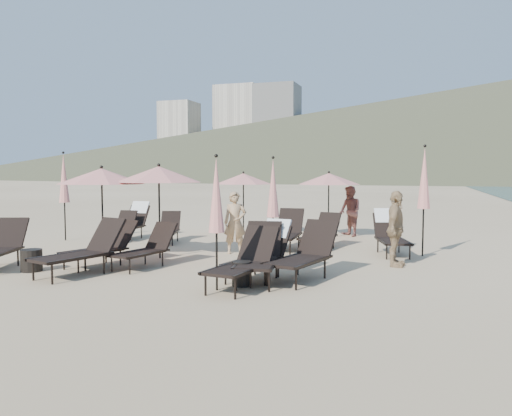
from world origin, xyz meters
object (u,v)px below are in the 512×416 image
(lounger_5, at_px, (304,253))
(lounger_7, at_px, (131,221))
(lounger_2, at_px, (82,249))
(beachgoer_c, at_px, (396,229))
(umbrella_closed_0, at_px, (216,196))
(umbrella_closed_3, at_px, (273,189))
(beachgoer_b, at_px, (350,211))
(lounger_10, at_px, (321,233))
(lounger_11, at_px, (390,233))
(lounger_4, at_px, (244,260))
(umbrella_closed_1, at_px, (424,179))
(umbrella_open_0, at_px, (102,176))
(umbrella_open_1, at_px, (159,174))
(lounger_6, at_px, (119,227))
(lounger_13, at_px, (260,255))
(lounger_1, at_px, (103,245))
(side_table_1, at_px, (242,273))
(lounger_8, at_px, (168,228))
(umbrella_open_2, at_px, (243,179))
(lounger_3, at_px, (146,247))
(umbrella_open_3, at_px, (329,179))
(lounger_9, at_px, (286,231))
(lounger_12, at_px, (263,251))
(beachgoer_a, at_px, (235,223))
(side_table_0, at_px, (31,260))
(umbrella_closed_2, at_px, (64,179))

(lounger_5, xyz_separation_m, lounger_7, (-6.37, 4.02, 0.03))
(lounger_2, relative_size, beachgoer_c, 1.21)
(umbrella_closed_0, distance_m, umbrella_closed_3, 2.89)
(beachgoer_b, distance_m, beachgoer_c, 5.16)
(lounger_10, relative_size, lounger_11, 0.92)
(lounger_4, distance_m, umbrella_closed_1, 5.54)
(umbrella_closed_3, bearing_deg, lounger_7, 154.85)
(lounger_10, xyz_separation_m, umbrella_open_0, (-4.61, -3.00, 1.49))
(umbrella_open_1, height_order, umbrella_closed_3, umbrella_closed_3)
(lounger_4, distance_m, lounger_6, 7.16)
(lounger_13, bearing_deg, lounger_1, 164.43)
(side_table_1, bearing_deg, umbrella_closed_3, 93.61)
(lounger_8, distance_m, umbrella_open_0, 3.23)
(umbrella_open_2, distance_m, beachgoer_b, 3.56)
(lounger_3, bearing_deg, lounger_1, -159.47)
(umbrella_open_3, bearing_deg, lounger_9, -103.64)
(lounger_11, distance_m, umbrella_open_1, 5.83)
(lounger_1, bearing_deg, lounger_13, 13.72)
(lounger_3, xyz_separation_m, lounger_12, (2.67, -0.19, 0.09))
(lounger_4, xyz_separation_m, lounger_11, (2.18, 4.63, 0.04))
(umbrella_closed_0, xyz_separation_m, umbrella_closed_1, (3.32, 4.84, 0.25))
(lounger_5, relative_size, umbrella_open_0, 0.90)
(lounger_9, bearing_deg, lounger_2, -126.65)
(umbrella_closed_1, bearing_deg, beachgoer_a, -166.39)
(umbrella_closed_3, bearing_deg, beachgoer_c, 7.80)
(lounger_2, height_order, beachgoer_b, beachgoer_b)
(lounger_8, bearing_deg, umbrella_closed_1, -20.49)
(lounger_10, relative_size, beachgoer_b, 1.06)
(lounger_11, height_order, side_table_0, lounger_11)
(beachgoer_a, bearing_deg, beachgoer_b, 39.35)
(lounger_4, xyz_separation_m, umbrella_open_2, (-2.57, 6.96, 1.35))
(lounger_5, relative_size, beachgoer_c, 1.21)
(lounger_1, height_order, umbrella_open_0, umbrella_open_0)
(lounger_6, relative_size, side_table_0, 3.44)
(lounger_5, height_order, lounger_13, lounger_5)
(lounger_4, relative_size, umbrella_closed_0, 0.79)
(lounger_2, bearing_deg, beachgoer_c, 41.40)
(lounger_6, height_order, umbrella_closed_2, umbrella_closed_2)
(lounger_6, relative_size, umbrella_closed_0, 0.67)
(side_table_1, bearing_deg, lounger_1, 166.69)
(umbrella_closed_0, bearing_deg, umbrella_open_1, 135.06)
(lounger_9, height_order, beachgoer_c, beachgoer_c)
(umbrella_open_3, height_order, umbrella_closed_1, umbrella_closed_1)
(umbrella_open_2, height_order, beachgoer_c, umbrella_open_2)
(umbrella_open_2, bearing_deg, lounger_6, -140.57)
(lounger_12, bearing_deg, lounger_8, 149.33)
(umbrella_open_1, bearing_deg, beachgoer_a, 40.52)
(lounger_7, bearing_deg, side_table_0, -83.89)
(lounger_1, bearing_deg, lounger_12, 18.51)
(umbrella_open_0, bearing_deg, lounger_3, -23.92)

